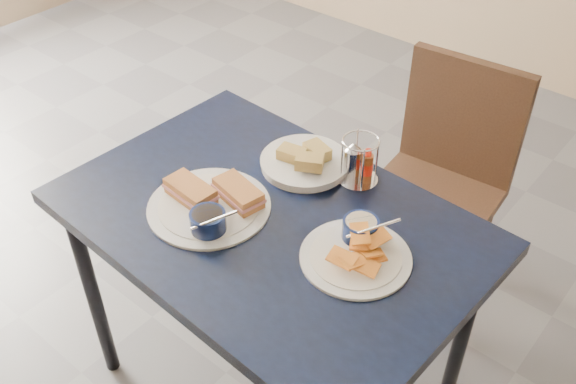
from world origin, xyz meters
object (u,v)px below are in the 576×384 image
Objects in this scene: sandwich_plate at (211,203)px; plantain_plate at (358,247)px; dining_table at (270,237)px; bread_basket at (305,161)px; chair_far at (447,169)px; condiment_caddy at (358,163)px.

plantain_plate is (0.38, 0.11, -0.00)m from sandwich_plate.
bread_basket is at bearing 105.04° from dining_table.
chair_far is (0.12, 0.78, -0.17)m from dining_table.
plantain_plate is at bearing -80.30° from chair_far.
condiment_caddy is (0.22, 0.34, 0.03)m from sandwich_plate.
plantain_plate is 1.97× the size of condiment_caddy.
dining_table is at bearing -74.96° from bread_basket.
sandwich_plate is at bearing -122.07° from condiment_caddy.
bread_basket is at bearing -108.08° from chair_far.
condiment_caddy is at bearing 57.93° from sandwich_plate.
dining_table is 0.31m from condiment_caddy.
plantain_plate is at bearing -30.90° from bread_basket.
chair_far reaches higher than dining_table.
bread_basket is (-0.06, 0.22, 0.09)m from dining_table.
dining_table is at bearing -98.94° from chair_far.
plantain_plate is 1.09× the size of bread_basket.
sandwich_plate is at bearing -103.51° from bread_basket.
plantain_plate is 0.36m from bread_basket.
sandwich_plate is 1.33× the size of bread_basket.
chair_far is 3.26× the size of plantain_plate.
sandwich_plate is (-0.13, -0.08, 0.10)m from dining_table.
chair_far is at bearing 81.06° from dining_table.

